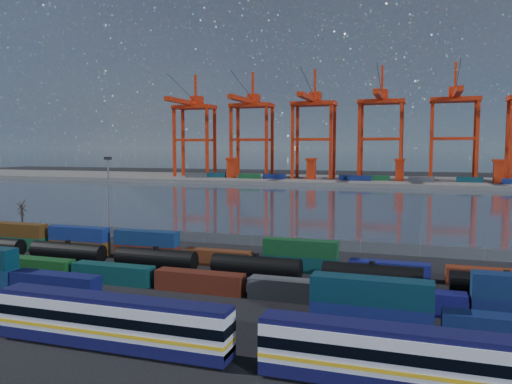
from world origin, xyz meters
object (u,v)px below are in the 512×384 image
(bare_tree, at_px, (22,217))
(gantry_cranes, at_px, (346,112))
(passenger_train, at_px, (112,323))
(tanker_string, at_px, (312,272))

(bare_tree, relative_size, gantry_cranes, 0.04)
(bare_tree, xyz_separation_m, gantry_cranes, (43.57, 178.37, 33.43))
(bare_tree, bearing_deg, passenger_train, -40.86)
(passenger_train, xyz_separation_m, gantry_cranes, (-10.72, 225.33, 34.67))
(passenger_train, xyz_separation_m, tanker_string, (13.11, 25.88, -0.46))
(gantry_cranes, bearing_deg, tanker_string, -83.19)
(passenger_train, bearing_deg, gantry_cranes, 92.72)
(passenger_train, xyz_separation_m, bare_tree, (-54.30, 46.97, 1.23))
(tanker_string, distance_m, gantry_cranes, 203.92)
(tanker_string, relative_size, gantry_cranes, 0.61)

